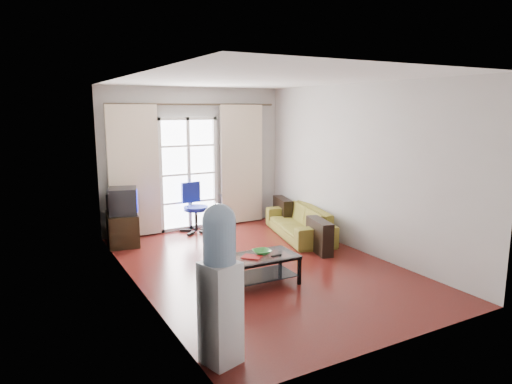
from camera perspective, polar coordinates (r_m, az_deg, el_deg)
floor at (r=6.84m, az=0.69°, el=-9.30°), size 5.20×5.20×0.00m
ceiling at (r=6.45m, az=0.75°, el=13.91°), size 5.20×5.20×0.00m
wall_back at (r=8.84m, az=-7.67°, el=4.12°), size 3.60×0.02×2.70m
wall_front at (r=4.47m, az=17.45°, el=-2.43°), size 3.60×0.02×2.70m
wall_left at (r=5.84m, az=-14.82°, el=0.63°), size 0.02×5.20×2.70m
wall_right at (r=7.55m, az=12.69°, el=2.89°), size 0.02×5.20×2.70m
french_door at (r=8.77m, az=-8.41°, el=2.23°), size 1.16×0.06×2.15m
curtain_rod at (r=8.70m, az=-7.60°, el=10.81°), size 3.30×0.04×0.04m
curtain_left at (r=8.38m, az=-15.01°, el=2.48°), size 0.90×0.07×2.35m
curtain_right at (r=9.14m, az=-1.81°, el=3.46°), size 0.90×0.07×2.35m
radiator at (r=9.23m, az=-2.66°, el=-1.95°), size 0.64×0.12×0.64m
sofa at (r=8.35m, az=5.41°, el=-3.75°), size 2.18×1.57×0.54m
coffee_table at (r=6.11m, az=0.52°, el=-9.22°), size 0.99×0.58×0.40m
bowl at (r=6.11m, az=0.73°, el=-7.52°), size 0.27×0.27×0.06m
book at (r=5.89m, az=-0.85°, el=-8.42°), size 0.42×0.42×0.02m
remote at (r=6.05m, az=2.54°, el=-7.92°), size 0.16×0.07×0.02m
tv_stand at (r=8.17m, az=-16.34°, el=-4.43°), size 0.59×0.80×0.54m
crt_tv at (r=8.01m, az=-16.41°, el=-1.10°), size 0.58×0.59×0.45m
task_chair at (r=8.68m, az=-7.58°, el=-3.21°), size 0.68×0.68×0.93m
water_cooler at (r=4.16m, az=-4.51°, el=-11.10°), size 0.38×0.38×1.50m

